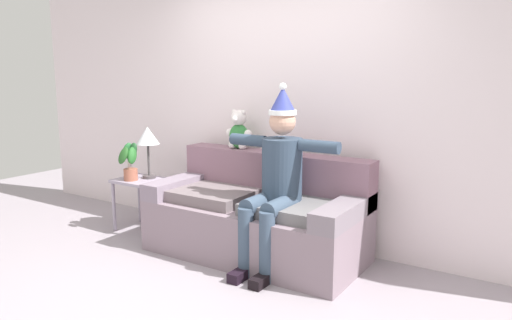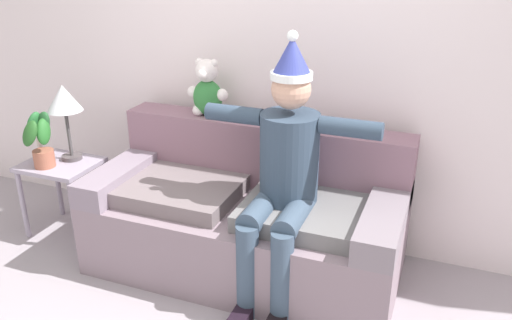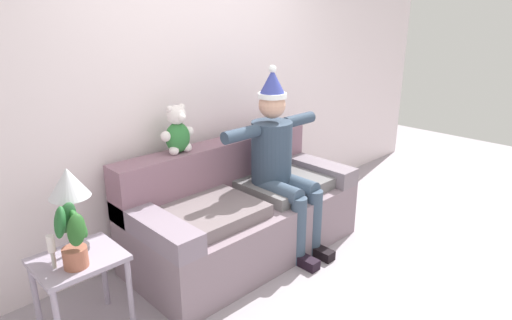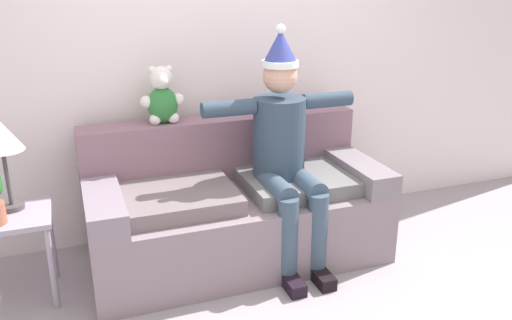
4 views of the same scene
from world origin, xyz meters
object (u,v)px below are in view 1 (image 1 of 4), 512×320
(couch, at_px, (258,216))
(person_seated, at_px, (276,176))
(table_lamp, at_px, (148,138))
(candle_tall, at_px, (129,165))
(teddy_bear, at_px, (239,131))
(potted_plant, at_px, (129,161))
(side_table, at_px, (141,188))

(couch, xyz_separation_m, person_seated, (0.29, -0.17, 0.44))
(person_seated, bearing_deg, couch, 149.59)
(couch, height_order, person_seated, person_seated)
(couch, xyz_separation_m, table_lamp, (-1.36, 0.01, 0.61))
(couch, height_order, candle_tall, couch)
(couch, distance_m, teddy_bear, 0.87)
(potted_plant, distance_m, candle_tall, 0.14)
(teddy_bear, relative_size, side_table, 0.70)
(table_lamp, xyz_separation_m, potted_plant, (-0.08, -0.18, -0.22))
(person_seated, height_order, candle_tall, person_seated)
(couch, bearing_deg, side_table, -176.95)
(teddy_bear, xyz_separation_m, table_lamp, (-0.96, -0.27, -0.11))
(table_lamp, relative_size, potted_plant, 1.34)
(couch, height_order, teddy_bear, teddy_bear)
(person_seated, relative_size, teddy_bear, 4.06)
(potted_plant, xyz_separation_m, candle_tall, (-0.10, 0.08, -0.07))
(teddy_bear, distance_m, table_lamp, 1.00)
(teddy_bear, distance_m, potted_plant, 1.18)
(table_lamp, height_order, candle_tall, table_lamp)
(candle_tall, bearing_deg, couch, 3.51)
(side_table, xyz_separation_m, table_lamp, (0.04, 0.08, 0.52))
(couch, relative_size, teddy_bear, 5.05)
(couch, bearing_deg, table_lamp, 179.57)
(table_lamp, bearing_deg, candle_tall, -149.86)
(table_lamp, distance_m, potted_plant, 0.30)
(teddy_bear, bearing_deg, person_seated, -33.04)
(person_seated, xyz_separation_m, side_table, (-1.68, 0.09, -0.34))
(table_lamp, bearing_deg, couch, -0.43)
(couch, bearing_deg, candle_tall, -176.49)
(potted_plant, bearing_deg, couch, 6.87)
(person_seated, xyz_separation_m, potted_plant, (-1.73, -0.00, -0.05))
(side_table, bearing_deg, couch, 3.05)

